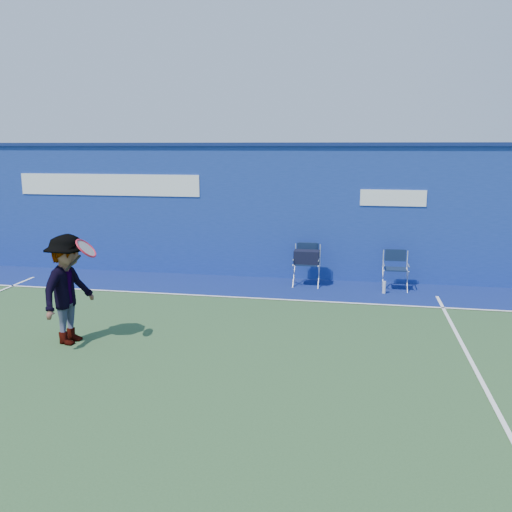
% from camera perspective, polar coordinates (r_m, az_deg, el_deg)
% --- Properties ---
extents(ground, '(80.00, 80.00, 0.00)m').
position_cam_1_polar(ground, '(8.19, -10.55, -10.22)').
color(ground, '#2E4F2A').
rests_on(ground, ground).
extents(stadium_wall, '(24.00, 0.50, 3.08)m').
position_cam_1_polar(stadium_wall, '(12.68, -2.42, 4.92)').
color(stadium_wall, navy).
rests_on(stadium_wall, ground).
extents(out_of_bounds_strip, '(24.00, 1.80, 0.01)m').
position_cam_1_polar(out_of_bounds_strip, '(11.91, -3.52, -3.10)').
color(out_of_bounds_strip, navy).
rests_on(out_of_bounds_strip, ground).
extents(court_lines, '(24.00, 12.00, 0.01)m').
position_cam_1_polar(court_lines, '(8.71, -9.14, -8.74)').
color(court_lines, white).
rests_on(court_lines, out_of_bounds_strip).
extents(directors_chair_left, '(0.54, 0.50, 0.92)m').
position_cam_1_polar(directors_chair_left, '(11.86, 5.35, -1.28)').
color(directors_chair_left, silver).
rests_on(directors_chair_left, ground).
extents(directors_chair_right, '(0.50, 0.45, 0.84)m').
position_cam_1_polar(directors_chair_right, '(11.85, 14.43, -2.24)').
color(directors_chair_right, silver).
rests_on(directors_chair_right, ground).
extents(water_bottle, '(0.07, 0.07, 0.26)m').
position_cam_1_polar(water_bottle, '(11.52, 13.35, -3.24)').
color(water_bottle, silver).
rests_on(water_bottle, ground).
extents(tennis_player, '(0.94, 1.17, 1.70)m').
position_cam_1_polar(tennis_player, '(8.78, -19.14, -3.32)').
color(tennis_player, '#EA4738').
rests_on(tennis_player, ground).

